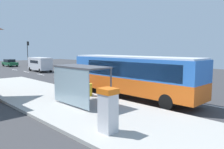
{
  "coord_description": "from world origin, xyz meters",
  "views": [
    {
      "loc": [
        -14.49,
        -11.42,
        3.8
      ],
      "look_at": [
        -1.0,
        2.6,
        1.5
      ],
      "focal_mm": 35.45,
      "sensor_mm": 36.0,
      "label": 1
    }
  ],
  "objects_px": {
    "bus": "(132,74)",
    "recycling_bin_red": "(83,88)",
    "bus_shelter": "(77,75)",
    "recycling_bin_yellow": "(89,90)",
    "traffic_light_near_side": "(28,50)",
    "recycling_bin_orange": "(73,86)",
    "white_van": "(40,63)",
    "recycling_bin_blue": "(78,87)",
    "ticket_machine": "(108,110)",
    "sedan_near": "(10,63)"
  },
  "relations": [
    {
      "from": "bus",
      "to": "recycling_bin_red",
      "type": "xyz_separation_m",
      "value": [
        -2.49,
        2.92,
        -1.19
      ]
    },
    {
      "from": "bus_shelter",
      "to": "recycling_bin_yellow",
      "type": "bearing_deg",
      "value": 37.01
    },
    {
      "from": "recycling_bin_red",
      "to": "traffic_light_near_side",
      "type": "xyz_separation_m",
      "value": [
        9.7,
        32.78,
        2.88
      ]
    },
    {
      "from": "recycling_bin_orange",
      "to": "white_van",
      "type": "bearing_deg",
      "value": 71.53
    },
    {
      "from": "recycling_bin_blue",
      "to": "bus_shelter",
      "type": "xyz_separation_m",
      "value": [
        -2.21,
        -3.07,
        1.44
      ]
    },
    {
      "from": "white_van",
      "to": "recycling_bin_blue",
      "type": "relative_size",
      "value": 5.55
    },
    {
      "from": "ticket_machine",
      "to": "bus_shelter",
      "type": "relative_size",
      "value": 0.48
    },
    {
      "from": "bus",
      "to": "white_van",
      "type": "height_order",
      "value": "bus"
    },
    {
      "from": "bus_shelter",
      "to": "recycling_bin_blue",
      "type": "bearing_deg",
      "value": 54.2
    },
    {
      "from": "bus",
      "to": "sedan_near",
      "type": "xyz_separation_m",
      "value": [
        4.01,
        37.63,
        -1.05
      ]
    },
    {
      "from": "sedan_near",
      "to": "recycling_bin_red",
      "type": "bearing_deg",
      "value": -100.6
    },
    {
      "from": "recycling_bin_red",
      "to": "recycling_bin_orange",
      "type": "height_order",
      "value": "same"
    },
    {
      "from": "recycling_bin_orange",
      "to": "bus",
      "type": "bearing_deg",
      "value": -60.08
    },
    {
      "from": "bus",
      "to": "recycling_bin_orange",
      "type": "relative_size",
      "value": 11.62
    },
    {
      "from": "ticket_machine",
      "to": "traffic_light_near_side",
      "type": "relative_size",
      "value": 0.36
    },
    {
      "from": "recycling_bin_blue",
      "to": "bus_shelter",
      "type": "bearing_deg",
      "value": -125.8
    },
    {
      "from": "bus_shelter",
      "to": "recycling_bin_red",
      "type": "bearing_deg",
      "value": 46.94
    },
    {
      "from": "sedan_near",
      "to": "recycling_bin_orange",
      "type": "distance_m",
      "value": 33.94
    },
    {
      "from": "white_van",
      "to": "recycling_bin_red",
      "type": "relative_size",
      "value": 5.55
    },
    {
      "from": "bus",
      "to": "recycling_bin_blue",
      "type": "height_order",
      "value": "bus"
    },
    {
      "from": "white_van",
      "to": "traffic_light_near_side",
      "type": "relative_size",
      "value": 0.99
    },
    {
      "from": "recycling_bin_red",
      "to": "recycling_bin_orange",
      "type": "xyz_separation_m",
      "value": [
        0.0,
        1.4,
        0.0
      ]
    },
    {
      "from": "recycling_bin_red",
      "to": "recycling_bin_yellow",
      "type": "bearing_deg",
      "value": -90.0
    },
    {
      "from": "recycling_bin_yellow",
      "to": "recycling_bin_red",
      "type": "distance_m",
      "value": 0.7
    },
    {
      "from": "recycling_bin_red",
      "to": "traffic_light_near_side",
      "type": "height_order",
      "value": "traffic_light_near_side"
    },
    {
      "from": "bus_shelter",
      "to": "white_van",
      "type": "bearing_deg",
      "value": 69.42
    },
    {
      "from": "white_van",
      "to": "bus_shelter",
      "type": "height_order",
      "value": "bus_shelter"
    },
    {
      "from": "sedan_near",
      "to": "recycling_bin_orange",
      "type": "height_order",
      "value": "sedan_near"
    },
    {
      "from": "ticket_machine",
      "to": "recycling_bin_yellow",
      "type": "relative_size",
      "value": 2.04
    },
    {
      "from": "traffic_light_near_side",
      "to": "bus_shelter",
      "type": "relative_size",
      "value": 1.34
    },
    {
      "from": "sedan_near",
      "to": "recycling_bin_yellow",
      "type": "distance_m",
      "value": 36.0
    },
    {
      "from": "recycling_bin_red",
      "to": "recycling_bin_blue",
      "type": "bearing_deg",
      "value": 90.0
    },
    {
      "from": "white_van",
      "to": "recycling_bin_yellow",
      "type": "distance_m",
      "value": 22.22
    },
    {
      "from": "recycling_bin_red",
      "to": "white_van",
      "type": "bearing_deg",
      "value": 72.71
    },
    {
      "from": "sedan_near",
      "to": "recycling_bin_blue",
      "type": "bearing_deg",
      "value": -100.82
    },
    {
      "from": "bus_shelter",
      "to": "sedan_near",
      "type": "bearing_deg",
      "value": 76.78
    },
    {
      "from": "sedan_near",
      "to": "traffic_light_near_side",
      "type": "relative_size",
      "value": 0.83
    },
    {
      "from": "recycling_bin_blue",
      "to": "traffic_light_near_side",
      "type": "distance_m",
      "value": 33.63
    },
    {
      "from": "bus",
      "to": "ticket_machine",
      "type": "relative_size",
      "value": 5.69
    },
    {
      "from": "recycling_bin_red",
      "to": "traffic_light_near_side",
      "type": "distance_m",
      "value": 34.3
    },
    {
      "from": "white_van",
      "to": "traffic_light_near_side",
      "type": "bearing_deg",
      "value": 74.89
    },
    {
      "from": "recycling_bin_blue",
      "to": "recycling_bin_yellow",
      "type": "bearing_deg",
      "value": -90.0
    },
    {
      "from": "white_van",
      "to": "ticket_machine",
      "type": "bearing_deg",
      "value": -110.55
    },
    {
      "from": "sedan_near",
      "to": "recycling_bin_blue",
      "type": "distance_m",
      "value": 34.62
    },
    {
      "from": "ticket_machine",
      "to": "bus_shelter",
      "type": "distance_m",
      "value": 5.21
    },
    {
      "from": "recycling_bin_blue",
      "to": "traffic_light_near_side",
      "type": "height_order",
      "value": "traffic_light_near_side"
    },
    {
      "from": "white_van",
      "to": "recycling_bin_orange",
      "type": "relative_size",
      "value": 5.55
    },
    {
      "from": "bus",
      "to": "recycling_bin_orange",
      "type": "bearing_deg",
      "value": 119.92
    },
    {
      "from": "sedan_near",
      "to": "ticket_machine",
      "type": "distance_m",
      "value": 43.18
    },
    {
      "from": "recycling_bin_yellow",
      "to": "white_van",
      "type": "bearing_deg",
      "value": 73.25
    }
  ]
}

